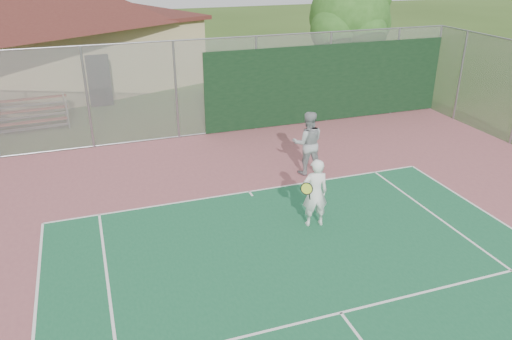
{
  "coord_description": "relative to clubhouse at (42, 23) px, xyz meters",
  "views": [
    {
      "loc": [
        -4.01,
        -0.2,
        6.34
      ],
      "look_at": [
        -0.33,
        10.33,
        1.39
      ],
      "focal_mm": 35.0,
      "sensor_mm": 36.0,
      "label": 1
    }
  ],
  "objects": [
    {
      "name": "clubhouse",
      "position": [
        0.0,
        0.0,
        0.0
      ],
      "size": [
        16.6,
        13.95,
        6.1
      ],
      "rotation": [
        0.0,
        0.0,
        0.38
      ],
      "color": "tan",
      "rests_on": "ground"
    },
    {
      "name": "bleachers",
      "position": [
        -0.59,
        -6.26,
        -2.57
      ],
      "size": [
        2.74,
        1.77,
        1.0
      ],
      "rotation": [
        0.0,
        0.0,
        0.08
      ],
      "color": "#943C22",
      "rests_on": "ground"
    },
    {
      "name": "player_white_front",
      "position": [
        6.47,
        -16.83,
        -2.21
      ],
      "size": [
        0.9,
        0.72,
        1.77
      ],
      "rotation": [
        0.0,
        0.0,
        3.01
      ],
      "color": "white",
      "rests_on": "ground"
    },
    {
      "name": "tree",
      "position": [
        12.62,
        -7.18,
        0.57
      ],
      "size": [
        4.0,
        3.79,
        5.58
      ],
      "color": "#372014",
      "rests_on": "ground"
    },
    {
      "name": "player_grey_back",
      "position": [
        7.63,
        -13.88,
        -2.12
      ],
      "size": [
        1.11,
        0.96,
        1.96
      ],
      "rotation": [
        0.0,
        0.0,
        2.88
      ],
      "color": "#999C9E",
      "rests_on": "ground"
    },
    {
      "name": "back_fence",
      "position": [
        7.65,
        -9.45,
        -1.43
      ],
      "size": [
        20.08,
        0.11,
        3.53
      ],
      "color": "gray",
      "rests_on": "ground"
    }
  ]
}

